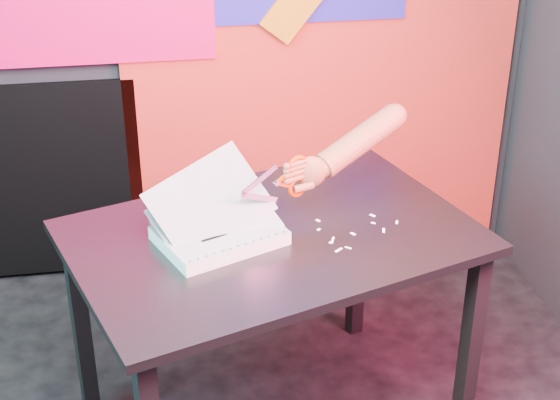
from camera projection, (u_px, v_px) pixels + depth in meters
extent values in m
cube|color=red|center=(321.00, 74.00, 3.46)|extent=(1.60, 0.02, 1.60)
cube|color=black|center=(82.00, 330.00, 2.76)|extent=(0.06, 0.06, 0.72)
cube|color=black|center=(470.00, 349.00, 2.68)|extent=(0.06, 0.06, 0.72)
cube|color=black|center=(357.00, 251.00, 3.19)|extent=(0.06, 0.06, 0.72)
cube|color=black|center=(272.00, 237.00, 2.54)|extent=(1.36, 1.11, 0.03)
cube|color=white|center=(219.00, 236.00, 2.48)|extent=(0.41, 0.36, 0.04)
cube|color=white|center=(219.00, 229.00, 2.47)|extent=(0.41, 0.36, 0.00)
cube|color=white|center=(219.00, 228.00, 2.47)|extent=(0.40, 0.34, 0.10)
cube|color=white|center=(215.00, 218.00, 2.47)|extent=(0.40, 0.32, 0.18)
cube|color=white|center=(210.00, 202.00, 2.46)|extent=(0.40, 0.28, 0.25)
cylinder|color=#242425|center=(190.00, 261.00, 2.32)|extent=(0.01, 0.01, 0.00)
cylinder|color=#242425|center=(198.00, 259.00, 2.33)|extent=(0.01, 0.01, 0.00)
cylinder|color=#242425|center=(206.00, 256.00, 2.34)|extent=(0.01, 0.01, 0.00)
cylinder|color=#242425|center=(214.00, 254.00, 2.35)|extent=(0.01, 0.01, 0.00)
cylinder|color=#242425|center=(222.00, 251.00, 2.37)|extent=(0.01, 0.01, 0.00)
cylinder|color=#242425|center=(230.00, 249.00, 2.38)|extent=(0.01, 0.01, 0.00)
cylinder|color=#242425|center=(238.00, 246.00, 2.39)|extent=(0.01, 0.01, 0.00)
cylinder|color=#242425|center=(246.00, 244.00, 2.40)|extent=(0.01, 0.01, 0.00)
cylinder|color=#242425|center=(254.00, 241.00, 2.41)|extent=(0.01, 0.01, 0.00)
cylinder|color=#242425|center=(261.00, 239.00, 2.42)|extent=(0.01, 0.01, 0.00)
cylinder|color=#242425|center=(269.00, 236.00, 2.44)|extent=(0.01, 0.01, 0.00)
cylinder|color=#242425|center=(276.00, 234.00, 2.45)|extent=(0.01, 0.01, 0.00)
cylinder|color=#242425|center=(284.00, 232.00, 2.46)|extent=(0.01, 0.01, 0.00)
cylinder|color=#242425|center=(155.00, 226.00, 2.49)|extent=(0.01, 0.01, 0.00)
cylinder|color=#242425|center=(163.00, 224.00, 2.50)|extent=(0.01, 0.01, 0.00)
cylinder|color=#242425|center=(171.00, 222.00, 2.51)|extent=(0.01, 0.01, 0.00)
cylinder|color=#242425|center=(179.00, 220.00, 2.52)|extent=(0.01, 0.01, 0.00)
cylinder|color=#242425|center=(186.00, 218.00, 2.53)|extent=(0.01, 0.01, 0.00)
cylinder|color=#242425|center=(194.00, 215.00, 2.55)|extent=(0.01, 0.01, 0.00)
cylinder|color=#242425|center=(201.00, 213.00, 2.56)|extent=(0.01, 0.01, 0.00)
cylinder|color=#242425|center=(209.00, 211.00, 2.57)|extent=(0.01, 0.01, 0.00)
cylinder|color=#242425|center=(216.00, 209.00, 2.58)|extent=(0.01, 0.01, 0.00)
cylinder|color=#242425|center=(223.00, 207.00, 2.59)|extent=(0.01, 0.01, 0.00)
cylinder|color=#242425|center=(231.00, 205.00, 2.60)|extent=(0.01, 0.01, 0.00)
cylinder|color=#242425|center=(238.00, 203.00, 2.62)|extent=(0.01, 0.01, 0.00)
cylinder|color=#242425|center=(245.00, 201.00, 2.63)|extent=(0.01, 0.01, 0.00)
cube|color=black|center=(187.00, 230.00, 2.47)|extent=(0.06, 0.03, 0.00)
cube|color=black|center=(220.00, 224.00, 2.50)|extent=(0.05, 0.03, 0.00)
cube|color=black|center=(214.00, 238.00, 2.43)|extent=(0.08, 0.04, 0.00)
cube|color=#9CA1B1|center=(259.00, 180.00, 2.46)|extent=(0.12, 0.06, 0.07)
cube|color=#9CA1B1|center=(259.00, 197.00, 2.49)|extent=(0.12, 0.06, 0.07)
cylinder|color=#9CA1B1|center=(276.00, 183.00, 2.51)|extent=(0.02, 0.02, 0.01)
cube|color=red|center=(282.00, 185.00, 2.52)|extent=(0.05, 0.03, 0.03)
cube|color=red|center=(282.00, 178.00, 2.51)|extent=(0.05, 0.03, 0.03)
torus|color=red|center=(298.00, 166.00, 2.53)|extent=(0.07, 0.05, 0.07)
torus|color=red|center=(297.00, 186.00, 2.56)|extent=(0.07, 0.05, 0.07)
ellipsoid|color=#AE5A39|center=(311.00, 172.00, 2.57)|extent=(0.10, 0.06, 0.10)
cylinder|color=#AE5A39|center=(297.00, 178.00, 2.55)|extent=(0.08, 0.05, 0.02)
cylinder|color=#AE5A39|center=(297.00, 172.00, 2.54)|extent=(0.07, 0.05, 0.02)
cylinder|color=#AE5A39|center=(298.00, 167.00, 2.53)|extent=(0.07, 0.05, 0.02)
cylinder|color=#AE5A39|center=(298.00, 163.00, 2.53)|extent=(0.06, 0.04, 0.02)
cylinder|color=#AE5A39|center=(304.00, 187.00, 2.56)|extent=(0.07, 0.04, 0.03)
cylinder|color=#AE5A39|center=(323.00, 167.00, 2.60)|extent=(0.08, 0.09, 0.07)
cylinder|color=#AE5A39|center=(360.00, 141.00, 2.65)|extent=(0.32, 0.22, 0.18)
sphere|color=#AE5A39|center=(395.00, 116.00, 2.70)|extent=(0.08, 0.08, 0.08)
cube|color=white|center=(372.00, 215.00, 2.63)|extent=(0.02, 0.02, 0.00)
cube|color=white|center=(319.00, 230.00, 2.55)|extent=(0.01, 0.02, 0.00)
cube|color=white|center=(373.00, 223.00, 2.59)|extent=(0.02, 0.01, 0.00)
cube|color=white|center=(331.00, 242.00, 2.49)|extent=(0.01, 0.01, 0.00)
cube|color=white|center=(397.00, 222.00, 2.59)|extent=(0.01, 0.02, 0.00)
cube|color=white|center=(339.00, 250.00, 2.45)|extent=(0.03, 0.02, 0.00)
cube|color=white|center=(353.00, 234.00, 2.53)|extent=(0.02, 0.02, 0.00)
cube|color=white|center=(384.00, 230.00, 2.55)|extent=(0.01, 0.03, 0.00)
cube|color=white|center=(318.00, 220.00, 2.60)|extent=(0.02, 0.02, 0.00)
cube|color=white|center=(333.00, 239.00, 2.50)|extent=(0.01, 0.03, 0.00)
cube|color=white|center=(348.00, 248.00, 2.46)|extent=(0.02, 0.02, 0.00)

